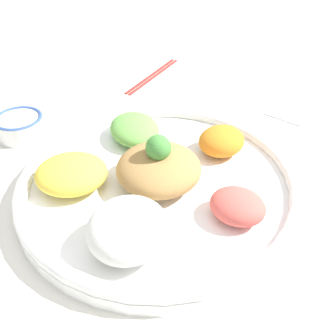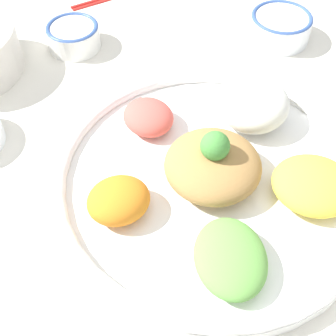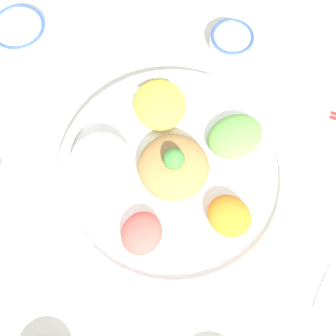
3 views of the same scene
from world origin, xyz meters
The scene contains 5 objects.
ground_plane centered at (0.00, 0.00, 0.00)m, with size 2.40×2.40×0.00m, color silver.
salad_platter centered at (0.02, -0.02, 0.02)m, with size 0.42×0.42×0.10m.
sauce_bowl_far centered at (-0.28, -0.06, 0.02)m, with size 0.09×0.09×0.04m.
chopsticks_pair_near centered at (-0.27, 0.28, 0.00)m, with size 0.06×0.21×0.01m.
serving_spoon_main centered at (0.09, 0.31, 0.00)m, with size 0.13×0.04×0.01m.
Camera 1 is at (0.33, -0.34, 0.40)m, focal length 42.00 mm.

